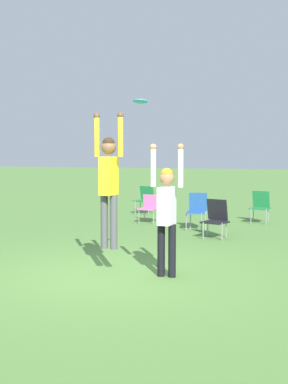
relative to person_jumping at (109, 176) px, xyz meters
name	(u,v)px	position (x,y,z in m)	size (l,w,h in m)	color
ground_plane	(112,275)	(0.12, -0.16, -1.56)	(120.00, 120.00, 0.00)	#56843D
person_jumping	(109,176)	(0.00, 0.00, 0.00)	(0.52, 0.37, 2.20)	#4C4C51
person_defending	(167,207)	(0.97, 0.03, -0.46)	(0.55, 0.40, 2.08)	black
frisbee	(140,101)	(0.54, 0.02, 1.18)	(0.23, 0.23, 0.06)	#2D9EDB
camping_chair_0	(216,217)	(0.80, 4.13, -1.07)	(0.63, 0.68, 0.88)	gray
camping_chair_1	(197,208)	(0.03, 5.29, -1.01)	(0.56, 0.60, 0.93)	gray
camping_chair_2	(146,198)	(-2.48, 8.24, -1.05)	(0.68, 0.73, 0.88)	gray
camping_chair_4	(260,205)	(1.34, 7.18, -1.05)	(0.56, 0.61, 0.88)	gray
camping_chair_5	(150,206)	(-1.55, 6.13, -1.10)	(0.53, 0.56, 0.78)	gray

